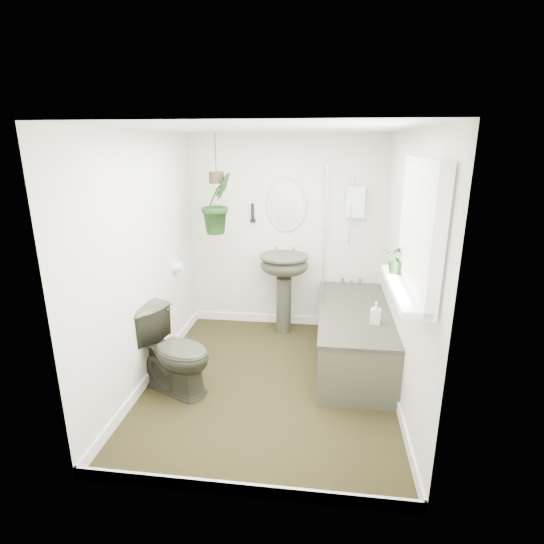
# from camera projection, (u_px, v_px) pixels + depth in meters

# --- Properties ---
(floor) EXTENTS (2.30, 2.80, 0.02)m
(floor) POSITION_uv_depth(u_px,v_px,m) (270.00, 382.00, 4.07)
(floor) COLOR black
(floor) RESTS_ON ground
(ceiling) EXTENTS (2.30, 2.80, 0.02)m
(ceiling) POSITION_uv_depth(u_px,v_px,m) (270.00, 127.00, 3.39)
(ceiling) COLOR white
(ceiling) RESTS_ON ground
(wall_back) EXTENTS (2.30, 0.02, 2.30)m
(wall_back) POSITION_uv_depth(u_px,v_px,m) (285.00, 234.00, 5.06)
(wall_back) COLOR #ECE6C9
(wall_back) RESTS_ON ground
(wall_front) EXTENTS (2.30, 0.02, 2.30)m
(wall_front) POSITION_uv_depth(u_px,v_px,m) (237.00, 335.00, 2.39)
(wall_front) COLOR #ECE6C9
(wall_front) RESTS_ON ground
(wall_left) EXTENTS (0.02, 2.80, 2.30)m
(wall_left) POSITION_uv_depth(u_px,v_px,m) (144.00, 262.00, 3.87)
(wall_left) COLOR #ECE6C9
(wall_left) RESTS_ON ground
(wall_right) EXTENTS (0.02, 2.80, 2.30)m
(wall_right) POSITION_uv_depth(u_px,v_px,m) (406.00, 271.00, 3.59)
(wall_right) COLOR #ECE6C9
(wall_right) RESTS_ON ground
(skirting) EXTENTS (2.30, 2.80, 0.10)m
(skirting) POSITION_uv_depth(u_px,v_px,m) (270.00, 377.00, 4.05)
(skirting) COLOR white
(skirting) RESTS_ON floor
(bathtub) EXTENTS (0.72, 1.72, 0.58)m
(bathtub) POSITION_uv_depth(u_px,v_px,m) (353.00, 336.00, 4.36)
(bathtub) COLOR #303225
(bathtub) RESTS_ON floor
(bath_screen) EXTENTS (0.04, 0.72, 1.40)m
(bath_screen) POSITION_uv_depth(u_px,v_px,m) (325.00, 231.00, 4.57)
(bath_screen) COLOR silver
(bath_screen) RESTS_ON bathtub
(shower_box) EXTENTS (0.20, 0.10, 0.35)m
(shower_box) POSITION_uv_depth(u_px,v_px,m) (355.00, 202.00, 4.78)
(shower_box) COLOR white
(shower_box) RESTS_ON wall_back
(oval_mirror) EXTENTS (0.46, 0.03, 0.62)m
(oval_mirror) POSITION_uv_depth(u_px,v_px,m) (287.00, 205.00, 4.92)
(oval_mirror) COLOR beige
(oval_mirror) RESTS_ON wall_back
(wall_sconce) EXTENTS (0.04, 0.04, 0.22)m
(wall_sconce) POSITION_uv_depth(u_px,v_px,m) (253.00, 213.00, 4.99)
(wall_sconce) COLOR black
(wall_sconce) RESTS_ON wall_back
(toilet_roll_holder) EXTENTS (0.11, 0.11, 0.11)m
(toilet_roll_holder) POSITION_uv_depth(u_px,v_px,m) (178.00, 267.00, 4.60)
(toilet_roll_holder) COLOR white
(toilet_roll_holder) RESTS_ON wall_left
(window_recess) EXTENTS (0.08, 1.00, 0.90)m
(window_recess) POSITION_uv_depth(u_px,v_px,m) (420.00, 228.00, 2.78)
(window_recess) COLOR white
(window_recess) RESTS_ON wall_right
(window_sill) EXTENTS (0.18, 1.00, 0.04)m
(window_sill) POSITION_uv_depth(u_px,v_px,m) (403.00, 288.00, 2.92)
(window_sill) COLOR white
(window_sill) RESTS_ON wall_right
(window_blinds) EXTENTS (0.01, 0.86, 0.76)m
(window_blinds) POSITION_uv_depth(u_px,v_px,m) (413.00, 228.00, 2.79)
(window_blinds) COLOR white
(window_blinds) RESTS_ON wall_right
(toilet) EXTENTS (0.87, 0.71, 0.77)m
(toilet) POSITION_uv_depth(u_px,v_px,m) (174.00, 351.00, 3.83)
(toilet) COLOR #303225
(toilet) RESTS_ON floor
(pedestal_sink) EXTENTS (0.63, 0.56, 0.96)m
(pedestal_sink) POSITION_uv_depth(u_px,v_px,m) (284.00, 294.00, 4.99)
(pedestal_sink) COLOR #303225
(pedestal_sink) RESTS_ON floor
(sill_plant) EXTENTS (0.26, 0.25, 0.23)m
(sill_plant) POSITION_uv_depth(u_px,v_px,m) (399.00, 258.00, 3.16)
(sill_plant) COLOR black
(sill_plant) RESTS_ON window_sill
(hanging_plant) EXTENTS (0.45, 0.47, 0.66)m
(hanging_plant) POSITION_uv_depth(u_px,v_px,m) (217.00, 203.00, 4.59)
(hanging_plant) COLOR black
(hanging_plant) RESTS_ON ceiling
(soap_bottle) EXTENTS (0.11, 0.11, 0.21)m
(soap_bottle) POSITION_uv_depth(u_px,v_px,m) (376.00, 313.00, 3.92)
(soap_bottle) COLOR #332728
(soap_bottle) RESTS_ON bathtub
(hanging_pot) EXTENTS (0.16, 0.16, 0.12)m
(hanging_pot) POSITION_uv_depth(u_px,v_px,m) (216.00, 178.00, 4.51)
(hanging_pot) COLOR #30251A
(hanging_pot) RESTS_ON ceiling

